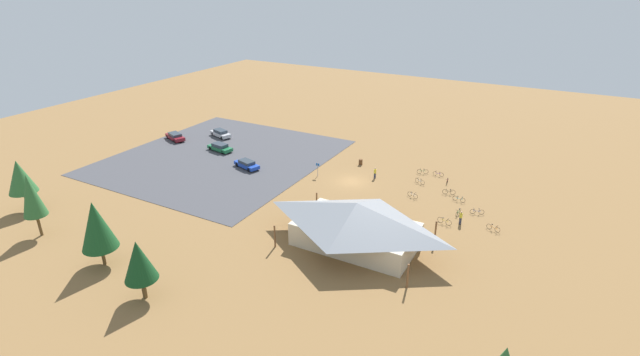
# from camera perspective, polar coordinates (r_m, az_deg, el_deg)

# --- Properties ---
(ground) EXTENTS (160.00, 160.00, 0.00)m
(ground) POSITION_cam_1_polar(r_m,az_deg,el_deg) (68.49, 3.93, -0.44)
(ground) COLOR olive
(ground) RESTS_ON ground
(parking_lot_asphalt) EXTENTS (33.06, 35.99, 0.05)m
(parking_lot_asphalt) POSITION_cam_1_polar(r_m,az_deg,el_deg) (79.41, -12.04, 2.58)
(parking_lot_asphalt) COLOR #424247
(parking_lot_asphalt) RESTS_ON ground
(bike_pavilion) EXTENTS (15.85, 9.99, 5.28)m
(bike_pavilion) POSITION_cam_1_polar(r_m,az_deg,el_deg) (51.58, 4.51, -5.41)
(bike_pavilion) COLOR beige
(bike_pavilion) RESTS_ON ground
(trash_bin) EXTENTS (0.60, 0.60, 0.90)m
(trash_bin) POSITION_cam_1_polar(r_m,az_deg,el_deg) (74.59, 5.05, 1.97)
(trash_bin) COLOR brown
(trash_bin) RESTS_ON ground
(lot_sign) EXTENTS (0.56, 0.08, 2.20)m
(lot_sign) POSITION_cam_1_polar(r_m,az_deg,el_deg) (69.65, -0.29, 1.30)
(lot_sign) COLOR #99999E
(lot_sign) RESTS_ON ground
(pine_far_east) EXTENTS (3.09, 3.09, 6.18)m
(pine_far_east) POSITION_cam_1_polar(r_m,az_deg,el_deg) (45.87, -21.53, -9.51)
(pine_far_east) COLOR brown
(pine_far_east) RESTS_ON ground
(pine_midwest) EXTENTS (2.59, 2.59, 7.74)m
(pine_midwest) POSITION_cam_1_polar(r_m,az_deg,el_deg) (61.63, -32.16, -1.86)
(pine_midwest) COLOR brown
(pine_midwest) RESTS_ON ground
(pine_center) EXTENTS (3.65, 3.65, 7.38)m
(pine_center) POSITION_cam_1_polar(r_m,az_deg,el_deg) (52.33, -25.96, -5.29)
(pine_center) COLOR brown
(pine_center) RESTS_ON ground
(pine_east) EXTENTS (3.42, 3.42, 6.99)m
(pine_east) POSITION_cam_1_polar(r_m,az_deg,el_deg) (69.26, -33.15, 0.13)
(pine_east) COLOR brown
(pine_east) RESTS_ON ground
(bicycle_green_front_row) EXTENTS (1.60, 0.77, 0.88)m
(bicycle_green_front_row) POSITION_cam_1_polar(r_m,az_deg,el_deg) (72.60, 12.59, 0.79)
(bicycle_green_front_row) COLOR black
(bicycle_green_front_row) RESTS_ON ground
(bicycle_purple_yard_left) EXTENTS (1.66, 0.48, 0.78)m
(bicycle_purple_yard_left) POSITION_cam_1_polar(r_m,az_deg,el_deg) (72.37, 14.44, 0.49)
(bicycle_purple_yard_left) COLOR black
(bicycle_purple_yard_left) RESTS_ON ground
(bicycle_white_edge_south) EXTENTS (1.61, 0.68, 0.84)m
(bicycle_white_edge_south) POSITION_cam_1_polar(r_m,az_deg,el_deg) (64.58, 11.40, -2.09)
(bicycle_white_edge_south) COLOR black
(bicycle_white_edge_south) RESTS_ON ground
(bicycle_red_yard_center) EXTENTS (0.48, 1.61, 0.77)m
(bicycle_red_yard_center) POSITION_cam_1_polar(r_m,az_deg,el_deg) (70.21, 15.48, -0.36)
(bicycle_red_yard_center) COLOR black
(bicycle_red_yard_center) RESTS_ON ground
(bicycle_orange_yard_right) EXTENTS (1.68, 0.66, 0.83)m
(bicycle_orange_yard_right) POSITION_cam_1_polar(r_m,az_deg,el_deg) (59.11, 20.67, -5.81)
(bicycle_orange_yard_right) COLOR black
(bicycle_orange_yard_right) RESTS_ON ground
(bicycle_silver_trailside) EXTENTS (1.61, 0.70, 0.81)m
(bicycle_silver_trailside) POSITION_cam_1_polar(r_m,az_deg,el_deg) (69.09, 12.25, -0.40)
(bicycle_silver_trailside) COLOR black
(bicycle_silver_trailside) RESTS_ON ground
(bicycle_blue_near_sign) EXTENTS (1.68, 0.68, 0.80)m
(bicycle_blue_near_sign) POSITION_cam_1_polar(r_m,az_deg,el_deg) (62.35, 18.87, -3.96)
(bicycle_blue_near_sign) COLOR black
(bicycle_blue_near_sign) RESTS_ON ground
(bicycle_black_mid_cluster) EXTENTS (1.71, 0.59, 0.84)m
(bicycle_black_mid_cluster) POSITION_cam_1_polar(r_m,az_deg,el_deg) (66.66, 15.67, -1.67)
(bicycle_black_mid_cluster) COLOR black
(bicycle_black_mid_cluster) RESTS_ON ground
(bicycle_teal_lone_west) EXTENTS (1.76, 0.48, 0.83)m
(bicycle_teal_lone_west) POSITION_cam_1_polar(r_m,az_deg,el_deg) (64.99, 16.83, -2.52)
(bicycle_teal_lone_west) COLOR black
(bicycle_teal_lone_west) RESTS_ON ground
(bicycle_yellow_edge_north) EXTENTS (1.83, 0.50, 0.85)m
(bicycle_yellow_edge_north) POSITION_cam_1_polar(r_m,az_deg,el_deg) (58.77, 15.15, -5.18)
(bicycle_yellow_edge_north) COLOR black
(bicycle_yellow_edge_north) RESTS_ON ground
(bicycle_green_near_porch) EXTENTS (0.48, 1.76, 0.84)m
(bicycle_green_near_porch) POSITION_cam_1_polar(r_m,az_deg,el_deg) (61.44, 16.75, -4.09)
(bicycle_green_near_porch) COLOR black
(bicycle_green_near_porch) RESTS_ON ground
(car_green_aisle_side) EXTENTS (4.98, 2.59, 1.32)m
(car_green_aisle_side) POSITION_cam_1_polar(r_m,az_deg,el_deg) (81.99, -12.28, 3.75)
(car_green_aisle_side) COLOR #1E6B3D
(car_green_aisle_side) RESTS_ON parking_lot_asphalt
(car_silver_by_curb) EXTENTS (5.02, 3.08, 1.38)m
(car_silver_by_curb) POSITION_cam_1_polar(r_m,az_deg,el_deg) (89.35, -12.22, 5.44)
(car_silver_by_curb) COLOR #BCBCC1
(car_silver_by_curb) RESTS_ON parking_lot_asphalt
(car_maroon_second_row) EXTENTS (5.12, 3.44, 1.29)m
(car_maroon_second_row) POSITION_cam_1_polar(r_m,az_deg,el_deg) (89.84, -17.50, 4.94)
(car_maroon_second_row) COLOR maroon
(car_maroon_second_row) RESTS_ON parking_lot_asphalt
(car_blue_inner_stall) EXTENTS (4.89, 2.95, 1.24)m
(car_blue_inner_stall) POSITION_cam_1_polar(r_m,az_deg,el_deg) (73.81, -9.06, 1.71)
(car_blue_inner_stall) COLOR #1E42B2
(car_blue_inner_stall) RESTS_ON parking_lot_asphalt
(visitor_at_bikes) EXTENTS (0.36, 0.36, 1.68)m
(visitor_at_bikes) POSITION_cam_1_polar(r_m,az_deg,el_deg) (69.62, 6.82, 0.64)
(visitor_at_bikes) COLOR #2D3347
(visitor_at_bikes) RESTS_ON ground
(visitor_by_pavilion) EXTENTS (0.36, 0.36, 1.74)m
(visitor_by_pavilion) POSITION_cam_1_polar(r_m,az_deg,el_deg) (59.08, 17.03, -4.69)
(visitor_by_pavilion) COLOR #2D3347
(visitor_by_pavilion) RESTS_ON ground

